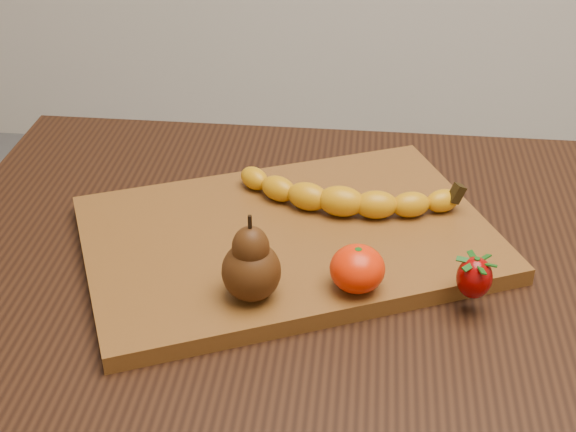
# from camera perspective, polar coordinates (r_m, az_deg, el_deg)

# --- Properties ---
(table) EXTENTS (1.00, 0.70, 0.76)m
(table) POSITION_cam_1_polar(r_m,az_deg,el_deg) (0.94, 5.35, -8.88)
(table) COLOR black
(table) RESTS_ON ground
(cutting_board) EXTENTS (0.53, 0.46, 0.02)m
(cutting_board) POSITION_cam_1_polar(r_m,az_deg,el_deg) (0.91, -0.00, -1.60)
(cutting_board) COLOR brown
(cutting_board) RESTS_ON table
(banana) EXTENTS (0.23, 0.09, 0.04)m
(banana) POSITION_cam_1_polar(r_m,az_deg,el_deg) (0.93, 3.80, 1.06)
(banana) COLOR #CE8B09
(banana) RESTS_ON cutting_board
(pear) EXTENTS (0.07, 0.07, 0.09)m
(pear) POSITION_cam_1_polar(r_m,az_deg,el_deg) (0.78, -2.65, -2.96)
(pear) COLOR #40200A
(pear) RESTS_ON cutting_board
(mandarin) EXTENTS (0.07, 0.07, 0.05)m
(mandarin) POSITION_cam_1_polar(r_m,az_deg,el_deg) (0.81, 4.95, -3.75)
(mandarin) COLOR red
(mandarin) RESTS_ON cutting_board
(strawberry) EXTENTS (0.04, 0.04, 0.04)m
(strawberry) POSITION_cam_1_polar(r_m,az_deg,el_deg) (0.82, 13.13, -4.19)
(strawberry) COLOR #8C0403
(strawberry) RESTS_ON cutting_board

